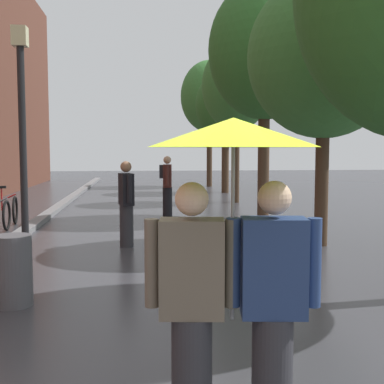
{
  "coord_description": "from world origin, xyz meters",
  "views": [
    {
      "loc": [
        -0.66,
        -3.09,
        1.87
      ],
      "look_at": [
        -0.04,
        2.98,
        1.35
      ],
      "focal_mm": 47.52,
      "sensor_mm": 36.0,
      "label": 1
    }
  ],
  "objects_px": {
    "street_tree_2": "(265,51)",
    "street_tree_5": "(210,97)",
    "street_tree_4": "(226,106)",
    "pedestrian_walking_far": "(167,185)",
    "litter_bin": "(13,271)",
    "street_tree_3": "(237,87)",
    "pedestrian_walking_midground": "(126,203)",
    "couple_under_umbrella": "(233,234)",
    "street_lamp_post": "(22,124)",
    "street_tree_1": "(324,57)"
  },
  "relations": [
    {
      "from": "street_tree_2",
      "to": "couple_under_umbrella",
      "type": "distance_m",
      "value": 11.16
    },
    {
      "from": "pedestrian_walking_midground",
      "to": "pedestrian_walking_far",
      "type": "distance_m",
      "value": 4.27
    },
    {
      "from": "street_tree_2",
      "to": "pedestrian_walking_far",
      "type": "height_order",
      "value": "street_tree_2"
    },
    {
      "from": "street_tree_1",
      "to": "pedestrian_walking_far",
      "type": "distance_m",
      "value": 5.84
    },
    {
      "from": "couple_under_umbrella",
      "to": "litter_bin",
      "type": "relative_size",
      "value": 2.43
    },
    {
      "from": "pedestrian_walking_midground",
      "to": "litter_bin",
      "type": "bearing_deg",
      "value": -109.39
    },
    {
      "from": "street_tree_2",
      "to": "street_tree_4",
      "type": "xyz_separation_m",
      "value": [
        0.29,
        7.86,
        -0.78
      ]
    },
    {
      "from": "street_tree_2",
      "to": "street_lamp_post",
      "type": "relative_size",
      "value": 1.63
    },
    {
      "from": "litter_bin",
      "to": "street_tree_4",
      "type": "bearing_deg",
      "value": 71.37
    },
    {
      "from": "street_tree_4",
      "to": "litter_bin",
      "type": "height_order",
      "value": "street_tree_4"
    },
    {
      "from": "street_tree_1",
      "to": "street_tree_4",
      "type": "bearing_deg",
      "value": 89.36
    },
    {
      "from": "street_lamp_post",
      "to": "couple_under_umbrella",
      "type": "bearing_deg",
      "value": -66.13
    },
    {
      "from": "street_lamp_post",
      "to": "pedestrian_walking_far",
      "type": "height_order",
      "value": "street_lamp_post"
    },
    {
      "from": "street_tree_3",
      "to": "street_lamp_post",
      "type": "height_order",
      "value": "street_tree_3"
    },
    {
      "from": "street_tree_5",
      "to": "litter_bin",
      "type": "xyz_separation_m",
      "value": [
        -4.93,
        -18.77,
        -3.97
      ]
    },
    {
      "from": "street_tree_4",
      "to": "street_tree_2",
      "type": "bearing_deg",
      "value": -92.1
    },
    {
      "from": "street_tree_3",
      "to": "street_tree_4",
      "type": "distance_m",
      "value": 3.96
    },
    {
      "from": "street_tree_2",
      "to": "pedestrian_walking_midground",
      "type": "height_order",
      "value": "street_tree_2"
    },
    {
      "from": "street_tree_1",
      "to": "street_tree_3",
      "type": "relative_size",
      "value": 0.93
    },
    {
      "from": "street_tree_2",
      "to": "street_tree_4",
      "type": "distance_m",
      "value": 7.9
    },
    {
      "from": "litter_bin",
      "to": "pedestrian_walking_midground",
      "type": "xyz_separation_m",
      "value": [
        1.25,
        3.54,
        0.41
      ]
    },
    {
      "from": "pedestrian_walking_far",
      "to": "couple_under_umbrella",
      "type": "bearing_deg",
      "value": -90.85
    },
    {
      "from": "street_tree_2",
      "to": "pedestrian_walking_far",
      "type": "xyz_separation_m",
      "value": [
        -2.59,
        0.38,
        -3.56
      ]
    },
    {
      "from": "street_tree_5",
      "to": "street_tree_4",
      "type": "bearing_deg",
      "value": -87.04
    },
    {
      "from": "couple_under_umbrella",
      "to": "pedestrian_walking_far",
      "type": "bearing_deg",
      "value": 89.15
    },
    {
      "from": "street_tree_1",
      "to": "street_lamp_post",
      "type": "relative_size",
      "value": 1.33
    },
    {
      "from": "street_tree_3",
      "to": "pedestrian_walking_midground",
      "type": "height_order",
      "value": "street_tree_3"
    },
    {
      "from": "couple_under_umbrella",
      "to": "street_lamp_post",
      "type": "bearing_deg",
      "value": 113.87
    },
    {
      "from": "street_tree_2",
      "to": "couple_under_umbrella",
      "type": "height_order",
      "value": "street_tree_2"
    },
    {
      "from": "street_tree_1",
      "to": "litter_bin",
      "type": "height_order",
      "value": "street_tree_1"
    },
    {
      "from": "street_tree_3",
      "to": "litter_bin",
      "type": "relative_size",
      "value": 6.47
    },
    {
      "from": "street_tree_5",
      "to": "litter_bin",
      "type": "height_order",
      "value": "street_tree_5"
    },
    {
      "from": "street_lamp_post",
      "to": "pedestrian_walking_midground",
      "type": "height_order",
      "value": "street_lamp_post"
    },
    {
      "from": "street_tree_1",
      "to": "street_lamp_post",
      "type": "xyz_separation_m",
      "value": [
        -5.42,
        -0.67,
        -1.3
      ]
    },
    {
      "from": "couple_under_umbrella",
      "to": "pedestrian_walking_far",
      "type": "relative_size",
      "value": 1.23
    },
    {
      "from": "street_tree_4",
      "to": "street_tree_1",
      "type": "bearing_deg",
      "value": -90.64
    },
    {
      "from": "couple_under_umbrella",
      "to": "street_lamp_post",
      "type": "height_order",
      "value": "street_lamp_post"
    },
    {
      "from": "street_tree_1",
      "to": "street_tree_3",
      "type": "height_order",
      "value": "street_tree_3"
    },
    {
      "from": "street_tree_2",
      "to": "street_tree_5",
      "type": "distance_m",
      "value": 11.45
    },
    {
      "from": "pedestrian_walking_far",
      "to": "street_tree_3",
      "type": "bearing_deg",
      "value": 53.89
    },
    {
      "from": "street_tree_2",
      "to": "street_lamp_post",
      "type": "height_order",
      "value": "street_tree_2"
    },
    {
      "from": "street_tree_2",
      "to": "litter_bin",
      "type": "height_order",
      "value": "street_tree_2"
    },
    {
      "from": "street_tree_4",
      "to": "pedestrian_walking_far",
      "type": "relative_size",
      "value": 3.09
    },
    {
      "from": "street_tree_5",
      "to": "couple_under_umbrella",
      "type": "height_order",
      "value": "street_tree_5"
    },
    {
      "from": "street_tree_2",
      "to": "litter_bin",
      "type": "xyz_separation_m",
      "value": [
        -4.83,
        -7.31,
        -4.02
      ]
    },
    {
      "from": "street_tree_4",
      "to": "pedestrian_walking_far",
      "type": "height_order",
      "value": "street_tree_4"
    },
    {
      "from": "street_tree_2",
      "to": "street_lamp_post",
      "type": "xyz_separation_m",
      "value": [
        -5.26,
        -4.68,
        -2.16
      ]
    },
    {
      "from": "street_tree_3",
      "to": "pedestrian_walking_far",
      "type": "distance_m",
      "value": 5.37
    },
    {
      "from": "street_tree_2",
      "to": "street_tree_3",
      "type": "height_order",
      "value": "street_tree_2"
    },
    {
      "from": "pedestrian_walking_far",
      "to": "street_tree_4",
      "type": "bearing_deg",
      "value": 68.96
    }
  ]
}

